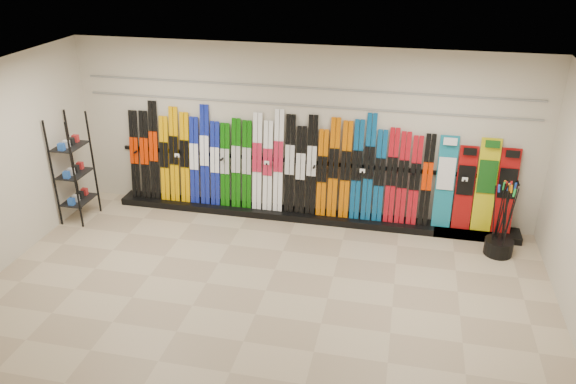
# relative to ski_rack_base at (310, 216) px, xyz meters

# --- Properties ---
(floor) EXTENTS (8.00, 8.00, 0.00)m
(floor) POSITION_rel_ski_rack_base_xyz_m (-0.22, -2.28, -0.06)
(floor) COLOR tan
(floor) RESTS_ON ground
(back_wall) EXTENTS (8.00, 0.00, 8.00)m
(back_wall) POSITION_rel_ski_rack_base_xyz_m (-0.22, 0.22, 1.44)
(back_wall) COLOR beige
(back_wall) RESTS_ON floor
(ceiling) EXTENTS (8.00, 8.00, 0.00)m
(ceiling) POSITION_rel_ski_rack_base_xyz_m (-0.22, -2.28, 2.94)
(ceiling) COLOR silver
(ceiling) RESTS_ON back_wall
(ski_rack_base) EXTENTS (8.00, 0.40, 0.12)m
(ski_rack_base) POSITION_rel_ski_rack_base_xyz_m (0.00, 0.00, 0.00)
(ski_rack_base) COLOR black
(ski_rack_base) RESTS_ON floor
(skis) EXTENTS (5.38, 0.27, 1.83)m
(skis) POSITION_rel_ski_rack_base_xyz_m (-0.68, 0.06, 0.88)
(skis) COLOR black
(skis) RESTS_ON ski_rack_base
(snowboards) EXTENTS (1.26, 0.24, 1.55)m
(snowboards) POSITION_rel_ski_rack_base_xyz_m (2.70, 0.07, 0.80)
(snowboards) COLOR #14728C
(snowboards) RESTS_ON ski_rack_base
(accessory_rack) EXTENTS (0.40, 0.60, 1.88)m
(accessory_rack) POSITION_rel_ski_rack_base_xyz_m (-3.97, -0.82, 0.88)
(accessory_rack) COLOR black
(accessory_rack) RESTS_ON floor
(pole_bin) EXTENTS (0.44, 0.44, 0.25)m
(pole_bin) POSITION_rel_ski_rack_base_xyz_m (3.11, -0.53, 0.07)
(pole_bin) COLOR black
(pole_bin) RESTS_ON floor
(ski_poles) EXTENTS (0.35, 0.39, 1.18)m
(ski_poles) POSITION_rel_ski_rack_base_xyz_m (3.10, -0.49, 0.55)
(ski_poles) COLOR black
(ski_poles) RESTS_ON pole_bin
(slatwall_rail_0) EXTENTS (7.60, 0.02, 0.03)m
(slatwall_rail_0) POSITION_rel_ski_rack_base_xyz_m (-0.22, 0.20, 1.94)
(slatwall_rail_0) COLOR gray
(slatwall_rail_0) RESTS_ON back_wall
(slatwall_rail_1) EXTENTS (7.60, 0.02, 0.03)m
(slatwall_rail_1) POSITION_rel_ski_rack_base_xyz_m (-0.22, 0.20, 2.24)
(slatwall_rail_1) COLOR gray
(slatwall_rail_1) RESTS_ON back_wall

